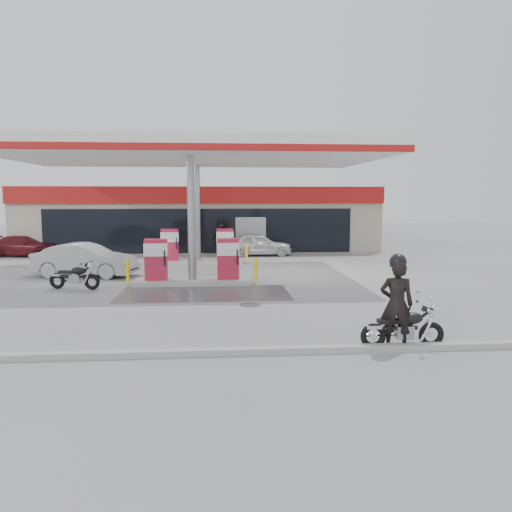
% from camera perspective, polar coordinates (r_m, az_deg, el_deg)
% --- Properties ---
extents(ground, '(90.00, 90.00, 0.00)m').
position_cam_1_polar(ground, '(17.85, -7.54, -4.29)').
color(ground, gray).
rests_on(ground, ground).
extents(wet_patch, '(6.00, 3.00, 0.00)m').
position_cam_1_polar(wet_patch, '(17.83, -5.93, -4.27)').
color(wet_patch, '#4C4C4F').
rests_on(wet_patch, ground).
extents(drain_cover, '(0.70, 0.70, 0.01)m').
position_cam_1_polar(drain_cover, '(15.90, -0.65, -5.59)').
color(drain_cover, '#38383A').
rests_on(drain_cover, ground).
extents(kerb, '(28.00, 0.25, 0.15)m').
position_cam_1_polar(kerb, '(11.05, -9.36, -10.91)').
color(kerb, gray).
rests_on(kerb, ground).
extents(store_building, '(22.00, 8.22, 4.00)m').
position_cam_1_polar(store_building, '(33.47, -6.24, 4.37)').
color(store_building, '#ABA28F').
rests_on(store_building, ground).
extents(canopy, '(16.00, 10.02, 5.51)m').
position_cam_1_polar(canopy, '(22.58, -7.11, 11.47)').
color(canopy, silver).
rests_on(canopy, ground).
extents(pump_island_near, '(5.14, 1.30, 1.78)m').
position_cam_1_polar(pump_island_near, '(19.70, -7.28, -1.14)').
color(pump_island_near, '#9E9E99').
rests_on(pump_island_near, ground).
extents(pump_island_far, '(5.14, 1.30, 1.78)m').
position_cam_1_polar(pump_island_far, '(25.65, -6.68, 0.71)').
color(pump_island_far, '#9E9E99').
rests_on(pump_island_far, ground).
extents(main_motorcycle, '(1.95, 0.75, 1.00)m').
position_cam_1_polar(main_motorcycle, '(11.88, 16.55, -7.99)').
color(main_motorcycle, black).
rests_on(main_motorcycle, ground).
extents(biker_main, '(0.84, 0.67, 2.03)m').
position_cam_1_polar(biker_main, '(11.68, 15.77, -5.34)').
color(biker_main, black).
rests_on(biker_main, ground).
extents(parked_motorcycle, '(1.97, 0.88, 1.02)m').
position_cam_1_polar(parked_motorcycle, '(19.62, -19.96, -2.29)').
color(parked_motorcycle, black).
rests_on(parked_motorcycle, ground).
extents(sedan_white, '(3.80, 1.54, 1.29)m').
position_cam_1_polar(sedan_white, '(28.93, 0.34, 1.32)').
color(sedan_white, white).
rests_on(sedan_white, ground).
extents(attendant, '(0.86, 0.95, 1.60)m').
position_cam_1_polar(attendant, '(28.44, -7.20, 1.48)').
color(attendant, slate).
rests_on(attendant, ground).
extents(hatchback_silver, '(4.55, 2.35, 1.43)m').
position_cam_1_polar(hatchback_silver, '(22.56, -18.93, -0.44)').
color(hatchback_silver, '#9B9EA3').
rests_on(hatchback_silver, ground).
extents(parked_car_left, '(4.32, 2.35, 1.19)m').
position_cam_1_polar(parked_car_left, '(31.57, -24.87, 1.05)').
color(parked_car_left, '#5B141A').
rests_on(parked_car_left, ground).
extents(biker_walking, '(1.11, 0.67, 1.77)m').
position_cam_1_polar(biker_walking, '(29.27, -3.98, 1.84)').
color(biker_walking, black).
rests_on(biker_walking, ground).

